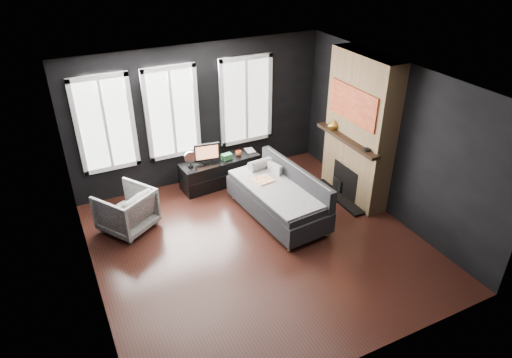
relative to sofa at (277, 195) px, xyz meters
name	(u,v)px	position (x,y,z in m)	size (l,w,h in m)	color
floor	(259,245)	(-0.66, -0.60, -0.44)	(5.00, 5.00, 0.00)	black
ceiling	(259,83)	(-0.66, -0.60, 2.26)	(5.00, 5.00, 0.00)	white
wall_back	(200,115)	(-0.66, 1.90, 0.91)	(5.00, 0.02, 2.70)	black
wall_left	(83,214)	(-3.16, -0.60, 0.91)	(0.02, 5.00, 2.70)	black
wall_right	(391,140)	(1.84, -0.60, 0.91)	(0.02, 5.00, 2.70)	black
windows	(173,65)	(-1.11, 1.86, 1.94)	(4.00, 0.16, 1.76)	white
fireplace	(360,130)	(1.64, 0.00, 0.91)	(0.70, 1.62, 2.70)	#93724C
sofa	(277,195)	(0.00, 0.00, 0.00)	(1.02, 2.03, 0.87)	#242326
stripe_pillow	(275,172)	(0.18, 0.45, 0.19)	(0.08, 0.32, 0.32)	gray
armchair	(126,208)	(-2.44, 0.79, -0.03)	(0.79, 0.74, 0.81)	silver
media_console	(220,172)	(-0.46, 1.50, -0.17)	(1.57, 0.49, 0.54)	black
monitor	(207,152)	(-0.72, 1.49, 0.32)	(0.50, 0.11, 0.44)	black
desk_fan	(190,159)	(-1.06, 1.47, 0.26)	(0.23, 0.23, 0.32)	gray
mug	(239,152)	(-0.06, 1.50, 0.16)	(0.12, 0.09, 0.12)	orange
book	(246,146)	(0.14, 1.59, 0.22)	(0.17, 0.02, 0.23)	#BBAA92
storage_box	(227,157)	(-0.33, 1.45, 0.16)	(0.20, 0.13, 0.11)	#30703D
mantel_vase	(333,124)	(1.39, 0.45, 0.89)	(0.19, 0.19, 0.19)	gold
mantel_clock	(367,150)	(1.39, -0.55, 0.81)	(0.11, 0.11, 0.04)	black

